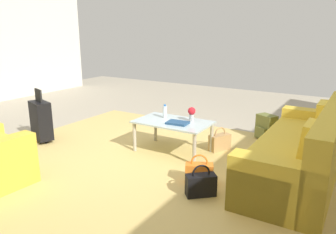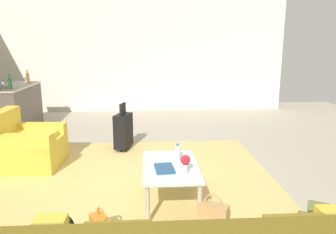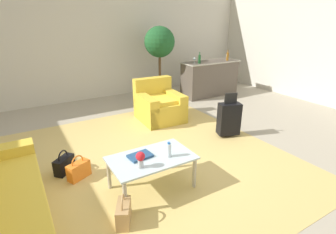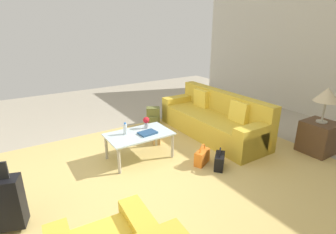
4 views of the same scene
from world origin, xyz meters
name	(u,v)px [view 1 (image 1 of 4)]	position (x,y,z in m)	size (l,w,h in m)	color
ground_plane	(130,157)	(0.00, 0.00, 0.00)	(12.00, 12.00, 0.00)	#A89E89
area_rug	(158,171)	(-0.60, 0.20, 0.00)	(5.20, 4.40, 0.01)	tan
couch	(306,153)	(-2.19, -0.60, 0.30)	(0.88, 2.47, 0.87)	gold
coffee_table	(173,125)	(-0.40, -0.50, 0.40)	(1.07, 0.65, 0.46)	silver
water_bottle	(165,112)	(-0.20, -0.60, 0.55)	(0.06, 0.06, 0.20)	silver
coffee_table_book	(178,123)	(-0.52, -0.42, 0.48)	(0.29, 0.21, 0.03)	navy
flower_vase	(192,113)	(-0.62, -0.65, 0.58)	(0.11, 0.11, 0.21)	#B2B7BC
suitcase_black	(41,120)	(1.60, 0.20, 0.36)	(0.45, 0.33, 0.85)	black
handbag_orange	(199,173)	(-1.18, 0.23, 0.13)	(0.35, 0.27, 0.36)	orange
handbag_tan	(220,142)	(-0.96, -0.91, 0.13)	(0.27, 0.35, 0.36)	tan
handbag_black	(201,185)	(-1.33, 0.48, 0.13)	(0.33, 0.32, 0.36)	black
backpack_olive	(266,127)	(-1.40, -1.79, 0.19)	(0.36, 0.34, 0.40)	olive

